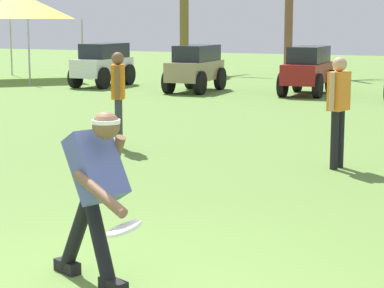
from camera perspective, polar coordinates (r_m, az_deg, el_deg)
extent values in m
cylinder|color=black|center=(5.88, -7.03, -7.44)|extent=(0.37, 0.24, 0.72)
cube|color=black|center=(5.86, -6.02, -10.69)|extent=(0.28, 0.19, 0.10)
cylinder|color=black|center=(6.13, -8.77, -6.80)|extent=(0.45, 0.27, 0.69)
cube|color=black|center=(6.34, -9.48, -9.20)|extent=(0.28, 0.19, 0.10)
cube|color=#4C5699|center=(5.76, -7.30, -1.71)|extent=(0.54, 0.48, 0.57)
sphere|color=brown|center=(5.60, -6.56, 1.40)|extent=(0.27, 0.27, 0.21)
cylinder|color=white|center=(5.60, -6.57, 1.71)|extent=(0.28, 0.28, 0.03)
cylinder|color=brown|center=(5.46, -7.06, -3.76)|extent=(0.56, 0.29, 0.27)
cylinder|color=brown|center=(5.92, -6.03, -1.53)|extent=(0.29, 0.18, 0.49)
cylinder|color=white|center=(5.27, -5.21, -6.44)|extent=(0.33, 0.34, 0.11)
cylinder|color=black|center=(10.57, 10.80, 0.28)|extent=(0.13, 0.13, 0.82)
cylinder|color=black|center=(10.73, 11.22, 0.40)|extent=(0.13, 0.13, 0.82)
cube|color=orange|center=(10.57, 11.13, 3.98)|extent=(0.27, 0.38, 0.54)
cylinder|color=tan|center=(10.38, 10.62, 3.96)|extent=(0.09, 0.09, 0.52)
cylinder|color=tan|center=(10.76, 11.62, 4.11)|extent=(0.09, 0.09, 0.52)
sphere|color=tan|center=(10.54, 11.19, 5.98)|extent=(0.24, 0.24, 0.20)
cylinder|color=#33333D|center=(11.99, -5.63, 1.47)|extent=(0.15, 0.15, 0.82)
cylinder|color=#33333D|center=(12.17, -5.57, 1.59)|extent=(0.15, 0.15, 0.82)
cube|color=orange|center=(12.01, -5.65, 4.74)|extent=(0.33, 0.39, 0.54)
cylinder|color=brown|center=(11.80, -5.73, 4.71)|extent=(0.10, 0.10, 0.52)
cylinder|color=brown|center=(12.21, -5.58, 4.87)|extent=(0.10, 0.10, 0.52)
sphere|color=brown|center=(11.98, -5.68, 6.51)|extent=(0.27, 0.27, 0.20)
cube|color=silver|center=(23.73, -6.83, 5.84)|extent=(1.03, 2.43, 0.55)
cube|color=#1E232B|center=(23.84, -6.68, 7.08)|extent=(0.90, 1.82, 0.46)
cylinder|color=black|center=(24.72, -6.84, 5.34)|extent=(0.20, 0.67, 0.66)
cylinder|color=black|center=(24.26, -4.86, 5.30)|extent=(0.20, 0.67, 0.66)
cylinder|color=black|center=(23.28, -8.87, 5.05)|extent=(0.20, 0.67, 0.66)
cylinder|color=black|center=(22.79, -6.80, 5.00)|extent=(0.20, 0.67, 0.66)
cube|color=#998466|center=(21.85, 0.24, 5.61)|extent=(1.07, 2.44, 0.55)
cube|color=#1E232B|center=(21.96, 0.38, 6.94)|extent=(0.93, 1.84, 0.46)
cylinder|color=black|center=(22.83, -0.12, 5.08)|extent=(0.21, 0.67, 0.66)
cylinder|color=black|center=(22.49, 2.16, 5.00)|extent=(0.21, 0.67, 0.66)
cylinder|color=black|center=(21.29, -1.80, 4.76)|extent=(0.21, 0.67, 0.66)
cylinder|color=black|center=(20.92, 0.62, 4.68)|extent=(0.21, 0.67, 0.66)
cube|color=maroon|center=(21.14, 8.79, 5.37)|extent=(1.07, 2.44, 0.55)
cube|color=#1E232B|center=(21.26, 8.91, 6.75)|extent=(0.93, 1.84, 0.46)
cylinder|color=black|center=(22.08, 8.05, 4.84)|extent=(0.21, 0.67, 0.66)
cylinder|color=black|center=(21.88, 10.50, 4.73)|extent=(0.21, 0.67, 0.66)
cylinder|color=black|center=(20.47, 6.92, 4.51)|extent=(0.21, 0.67, 0.66)
cylinder|color=black|center=(20.24, 9.56, 4.39)|extent=(0.21, 0.67, 0.66)
cylinder|color=#B2B5BA|center=(27.34, -8.35, 7.21)|extent=(0.06, 0.06, 2.10)
cylinder|color=#B2B5BA|center=(29.16, -13.62, 7.18)|extent=(0.06, 0.06, 2.10)
cylinder|color=#B2B5BA|center=(24.74, -12.32, 6.87)|extent=(0.06, 0.06, 2.10)
pyramid|color=yellow|center=(26.94, -13.14, 10.25)|extent=(3.31, 3.31, 0.92)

